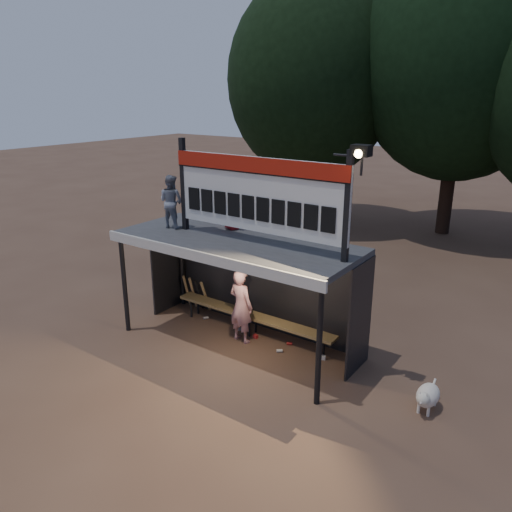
{
  "coord_description": "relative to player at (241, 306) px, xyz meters",
  "views": [
    {
      "loc": [
        5.8,
        -7.5,
        5.11
      ],
      "look_at": [
        0.2,
        0.4,
        1.9
      ],
      "focal_mm": 35.0,
      "sensor_mm": 36.0,
      "label": 1
    }
  ],
  "objects": [
    {
      "name": "player",
      "position": [
        0.0,
        0.0,
        0.0
      ],
      "size": [
        0.62,
        0.44,
        1.61
      ],
      "primitive_type": "imported",
      "rotation": [
        0.0,
        0.0,
        3.05
      ],
      "color": "silver",
      "rests_on": "ground"
    },
    {
      "name": "dugout_shelter",
      "position": [
        0.03,
        0.07,
        1.04
      ],
      "size": [
        5.1,
        2.08,
        2.32
      ],
      "color": "#39393B",
      "rests_on": "ground"
    },
    {
      "name": "child_b",
      "position": [
        -0.52,
        0.39,
        1.99
      ],
      "size": [
        0.55,
        0.48,
        0.94
      ],
      "primitive_type": "imported",
      "rotation": [
        0.0,
        0.0,
        2.66
      ],
      "color": "#B11B22",
      "rests_on": "dugout_shelter"
    },
    {
      "name": "bench",
      "position": [
        0.03,
        0.37,
        -0.37
      ],
      "size": [
        4.0,
        0.35,
        0.48
      ],
      "color": "olive",
      "rests_on": "ground"
    },
    {
      "name": "ground",
      "position": [
        0.03,
        -0.18,
        -0.81
      ],
      "size": [
        80.0,
        80.0,
        0.0
      ],
      "primitive_type": "plane",
      "color": "#503728",
      "rests_on": "ground"
    },
    {
      "name": "bats",
      "position": [
        -1.86,
        0.64,
        -0.38
      ],
      "size": [
        0.67,
        0.35,
        0.84
      ],
      "color": "olive",
      "rests_on": "ground"
    },
    {
      "name": "tree_left",
      "position": [
        -3.97,
        9.82,
        4.71
      ],
      "size": [
        6.46,
        6.46,
        9.27
      ],
      "color": "#302115",
      "rests_on": "ground"
    },
    {
      "name": "scoreboard_assembly",
      "position": [
        0.59,
        -0.19,
        2.52
      ],
      "size": [
        4.1,
        0.27,
        1.99
      ],
      "color": "black",
      "rests_on": "dugout_shelter"
    },
    {
      "name": "dog",
      "position": [
        4.03,
        -0.19,
        -0.53
      ],
      "size": [
        0.36,
        0.81,
        0.49
      ],
      "color": "white",
      "rests_on": "ground"
    },
    {
      "name": "child_a",
      "position": [
        -1.65,
        -0.24,
        2.08
      ],
      "size": [
        0.59,
        0.48,
        1.13
      ],
      "primitive_type": "imported",
      "rotation": [
        0.0,
        0.0,
        3.23
      ],
      "color": "gray",
      "rests_on": "dugout_shelter"
    },
    {
      "name": "litter",
      "position": [
        0.38,
        0.29,
        -0.77
      ],
      "size": [
        3.25,
        0.51,
        0.08
      ],
      "color": "red",
      "rests_on": "ground"
    },
    {
      "name": "tree_mid",
      "position": [
        1.03,
        11.32,
        5.36
      ],
      "size": [
        7.22,
        7.22,
        10.36
      ],
      "color": "black",
      "rests_on": "ground"
    }
  ]
}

